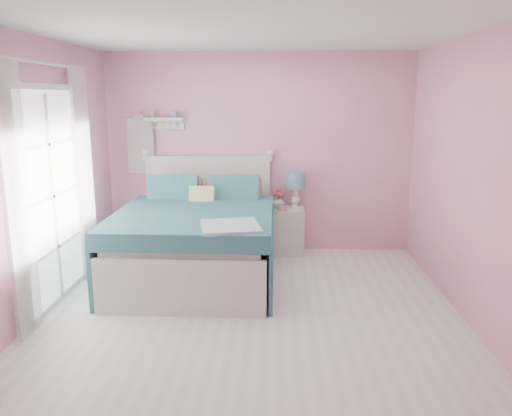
# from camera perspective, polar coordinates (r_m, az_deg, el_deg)

# --- Properties ---
(floor) EXTENTS (4.50, 4.50, 0.00)m
(floor) POSITION_cam_1_polar(r_m,az_deg,el_deg) (4.78, -0.65, -12.66)
(floor) COLOR silver
(floor) RESTS_ON ground
(room_shell) EXTENTS (4.50, 4.50, 4.50)m
(room_shell) POSITION_cam_1_polar(r_m,az_deg,el_deg) (4.34, -0.71, 6.60)
(room_shell) COLOR pink
(room_shell) RESTS_ON floor
(bed) EXTENTS (1.73, 2.20, 1.27)m
(bed) POSITION_cam_1_polar(r_m,az_deg,el_deg) (5.77, -6.76, -3.75)
(bed) COLOR silver
(bed) RESTS_ON floor
(nightstand) EXTENTS (0.42, 0.42, 0.61)m
(nightstand) POSITION_cam_1_polar(r_m,az_deg,el_deg) (6.57, 3.63, -2.66)
(nightstand) COLOR beige
(nightstand) RESTS_ON floor
(table_lamp) EXTENTS (0.24, 0.24, 0.48)m
(table_lamp) POSITION_cam_1_polar(r_m,az_deg,el_deg) (6.48, 4.54, 2.89)
(table_lamp) COLOR white
(table_lamp) RESTS_ON nightstand
(vase) EXTENTS (0.20, 0.20, 0.16)m
(vase) POSITION_cam_1_polar(r_m,az_deg,el_deg) (6.52, 2.59, 0.71)
(vase) COLOR silver
(vase) RESTS_ON nightstand
(teacup) EXTENTS (0.14, 0.14, 0.08)m
(teacup) POSITION_cam_1_polar(r_m,az_deg,el_deg) (6.36, 3.06, 0.04)
(teacup) COLOR #CD8AA0
(teacup) RESTS_ON nightstand
(roses) EXTENTS (0.14, 0.11, 0.12)m
(roses) POSITION_cam_1_polar(r_m,az_deg,el_deg) (6.49, 2.58, 1.72)
(roses) COLOR #C2424C
(roses) RESTS_ON vase
(wall_shelf) EXTENTS (0.50, 0.15, 0.25)m
(wall_shelf) POSITION_cam_1_polar(r_m,az_deg,el_deg) (6.67, -10.42, 9.83)
(wall_shelf) COLOR silver
(wall_shelf) RESTS_ON room_shell
(hanging_dress) EXTENTS (0.34, 0.03, 0.72)m
(hanging_dress) POSITION_cam_1_polar(r_m,az_deg,el_deg) (6.76, -13.05, 6.91)
(hanging_dress) COLOR white
(hanging_dress) RESTS_ON room_shell
(french_door) EXTENTS (0.04, 1.32, 2.16)m
(french_door) POSITION_cam_1_polar(r_m,az_deg,el_deg) (5.29, -22.31, 1.16)
(french_door) COLOR silver
(french_door) RESTS_ON floor
(curtain_near) EXTENTS (0.04, 0.40, 2.32)m
(curtain_near) POSITION_cam_1_polar(r_m,az_deg,el_deg) (4.59, -25.63, 0.57)
(curtain_near) COLOR white
(curtain_near) RESTS_ON floor
(curtain_far) EXTENTS (0.04, 0.40, 2.32)m
(curtain_far) POSITION_cam_1_polar(r_m,az_deg,el_deg) (5.92, -19.01, 3.61)
(curtain_far) COLOR white
(curtain_far) RESTS_ON floor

